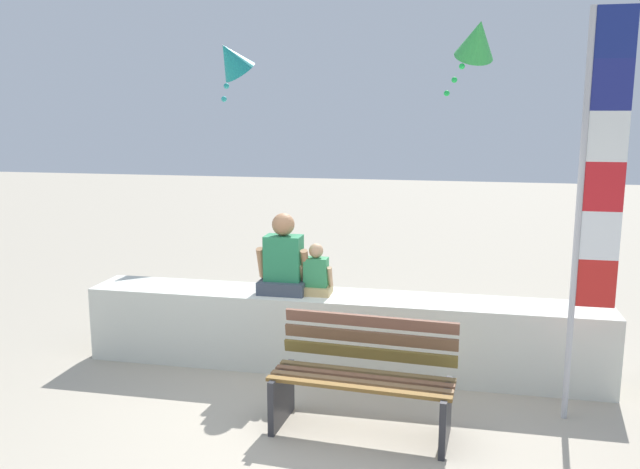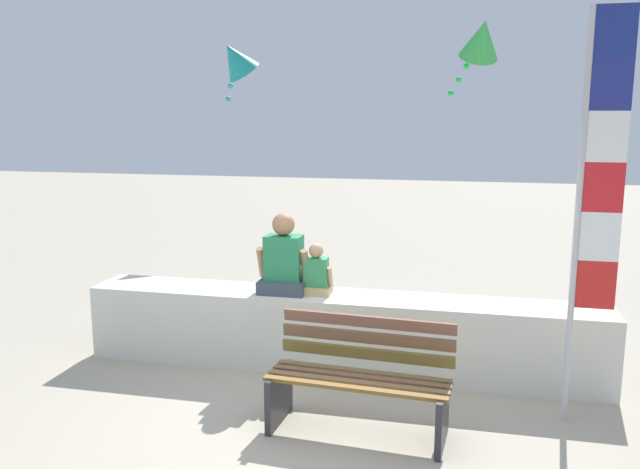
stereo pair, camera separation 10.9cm
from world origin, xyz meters
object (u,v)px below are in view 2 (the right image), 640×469
flag_banner (593,189)px  kite_green (482,39)px  person_child (316,274)px  park_bench (360,381)px  person_adult (284,262)px  kite_teal (236,59)px

flag_banner → kite_green: 4.41m
person_child → park_bench: bearing=-62.1°
park_bench → person_child: bearing=117.9°
person_adult → flag_banner: flag_banner is taller
park_bench → flag_banner: flag_banner is taller
kite_teal → kite_green: 3.37m
flag_banner → kite_green: kite_green is taller
flag_banner → kite_green: (-0.86, 4.04, 1.55)m
park_bench → kite_green: 5.59m
park_bench → person_adult: (-0.98, 1.22, 0.66)m
person_adult → kite_teal: 3.83m
park_bench → person_adult: person_adult is taller
kite_green → person_child: bearing=-114.3°
person_child → kite_green: bearing=65.7°
person_adult → kite_green: bearing=61.2°
kite_green → park_bench: bearing=-100.7°
park_bench → person_child: size_ratio=2.92×
park_bench → flag_banner: bearing=17.2°
flag_banner → kite_teal: (-4.18, 3.48, 1.31)m
park_bench → kite_green: bearing=79.3°
flag_banner → kite_teal: kite_teal is taller
person_adult → kite_teal: size_ratio=0.89×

